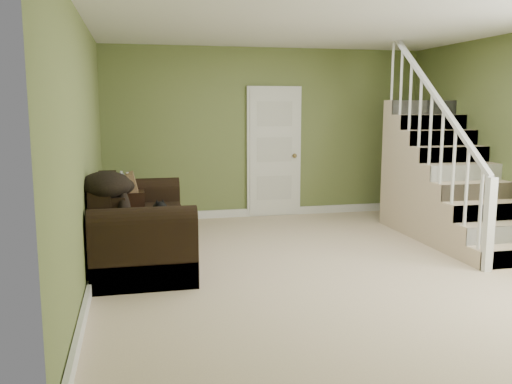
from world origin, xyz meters
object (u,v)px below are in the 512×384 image
side_table (123,216)px  banana (167,219)px  cat (160,209)px  sofa (138,229)px

side_table → banana: side_table is taller
side_table → cat: side_table is taller
sofa → banana: 0.50m
banana → sofa: bearing=111.1°
sofa → cat: size_ratio=4.97×
sofa → banana: (0.31, -0.36, 0.17)m
cat → banana: size_ratio=2.63×
sofa → cat: 0.36m
sofa → side_table: size_ratio=2.59×
sofa → banana: size_ratio=13.05×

